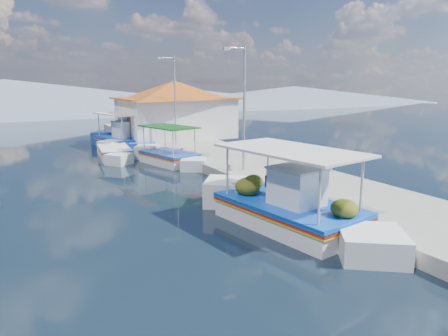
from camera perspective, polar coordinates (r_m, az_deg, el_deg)
ground at (r=16.76m, az=-7.23°, el=-4.72°), size 160.00×160.00×0.00m
quay at (r=24.44m, az=0.49°, el=1.29°), size 5.00×44.00×0.50m
bollards at (r=22.77m, az=-3.22°, el=1.50°), size 0.20×17.20×0.30m
main_caique at (r=13.99m, az=8.88°, el=-5.75°), size 3.49×8.83×2.94m
caique_green_canopy at (r=24.45m, az=-7.72°, el=1.48°), size 3.04×6.48×2.50m
caique_blue_hull at (r=26.93m, az=-15.22°, el=1.96°), size 2.27×6.08×1.09m
caique_far at (r=31.05m, az=-14.11°, el=3.74°), size 3.51×7.87×2.82m
harbor_building at (r=32.35m, az=-6.89°, el=8.35°), size 10.49×10.49×4.40m
lamp_post_near at (r=19.88m, az=2.63°, el=9.27°), size 1.21×0.14×6.00m
lamp_post_far at (r=27.96m, az=-7.11°, el=9.99°), size 1.21×0.14×6.00m
mountain_ridge at (r=72.10m, az=-18.99°, el=9.19°), size 171.40×96.00×5.50m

